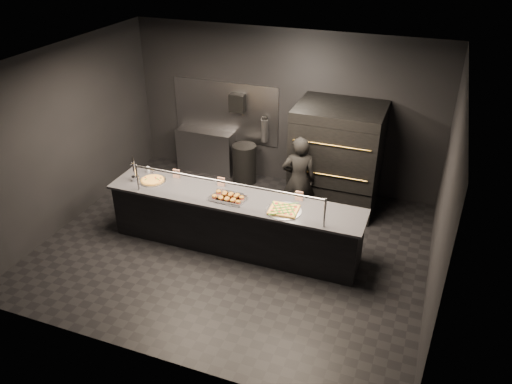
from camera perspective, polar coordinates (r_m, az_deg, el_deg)
room at (r=7.48m, az=-2.71°, el=3.41°), size 6.04×6.00×3.00m
service_counter at (r=7.95m, az=-2.52°, el=-3.46°), size 4.10×0.78×1.37m
pizza_oven at (r=9.00m, az=9.23°, el=3.99°), size 1.50×1.23×1.91m
prep_shelf at (r=10.40m, az=-5.74°, el=4.70°), size 1.20×0.35×0.90m
towel_dispenser at (r=9.77m, az=-2.12°, el=10.15°), size 0.30×0.20×0.35m
fire_extinguisher at (r=9.77m, az=0.97°, el=7.08°), size 0.14×0.14×0.51m
beer_tap at (r=8.37m, az=-13.70°, el=2.13°), size 0.12×0.17×0.47m
round_pizza at (r=8.33m, az=-11.75°, el=1.33°), size 0.44×0.44×0.03m
slider_tray_a at (r=7.68m, az=-3.46°, el=-0.51°), size 0.53×0.44×0.07m
slider_tray_b at (r=7.62m, az=-2.85°, el=-0.76°), size 0.46×0.36×0.07m
square_pizza at (r=7.36m, az=3.19°, el=-2.06°), size 0.53×0.53×0.05m
condiment_jar at (r=8.60m, az=-12.05°, el=2.48°), size 0.16×0.06×0.10m
tent_cards at (r=7.95m, az=-2.92°, el=1.01°), size 2.23×0.04×0.15m
trash_bin at (r=9.94m, az=-1.33°, el=3.26°), size 0.47×0.47×0.79m
worker at (r=8.48m, az=4.88°, el=1.35°), size 0.67×0.55×1.59m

